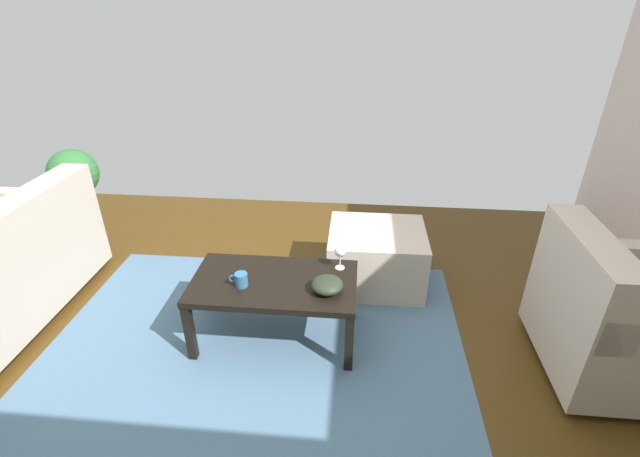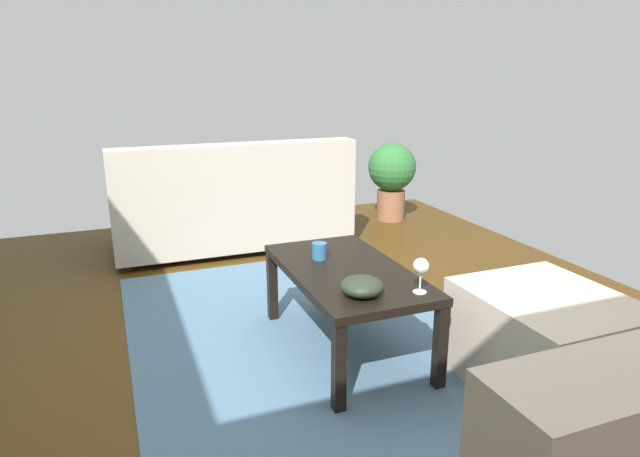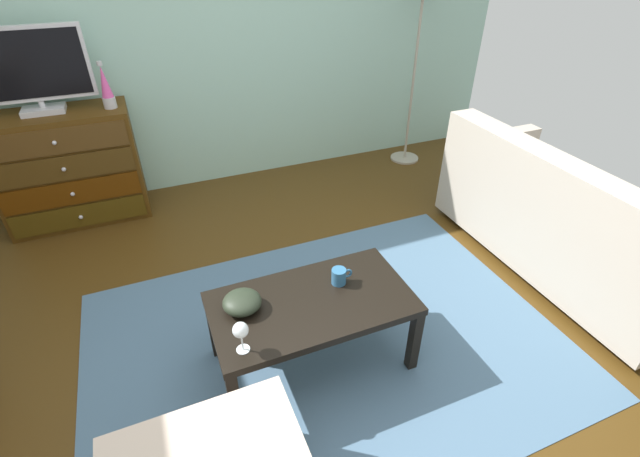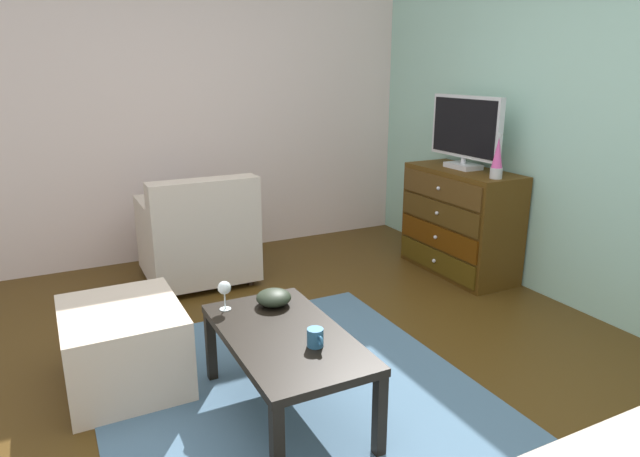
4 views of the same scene
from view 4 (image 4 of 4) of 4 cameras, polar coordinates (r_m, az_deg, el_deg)
name	(u,v)px [view 4 (image 4 of 4)]	position (r m, az deg, el deg)	size (l,w,h in m)	color
ground_plane	(329,393)	(3.09, 0.88, -16.63)	(5.73, 4.69, 0.05)	#483010
wall_accent_rear	(625,115)	(4.04, 28.95, 10.25)	(5.73, 0.12, 2.73)	#99C5B4
wall_plain_left	(190,101)	(5.07, -13.29, 12.64)	(0.12, 4.69, 2.73)	beige
area_rug	(311,419)	(2.85, -0.91, -19.08)	(2.60, 1.90, 0.01)	slate
dresser	(460,222)	(4.69, 14.22, 0.70)	(1.00, 0.49, 0.87)	#492E0C
tv	(465,130)	(4.60, 14.76, 9.76)	(0.76, 0.18, 0.58)	silver
lava_lamp	(497,159)	(4.25, 17.83, 6.87)	(0.09, 0.09, 0.33)	#B7B7BC
coffee_table	(285,343)	(2.71, -3.60, -11.72)	(1.00, 0.54, 0.43)	black
wine_glass	(224,289)	(2.92, -9.84, -6.14)	(0.07, 0.07, 0.16)	silver
mug	(316,338)	(2.55, -0.47, -11.19)	(0.11, 0.08, 0.08)	#2D628D
bowl_decorative	(274,298)	(2.97, -4.80, -7.11)	(0.19, 0.19, 0.08)	#242D20
armchair	(198,237)	(4.48, -12.48, -0.87)	(0.80, 0.81, 0.87)	#332319
ottoman	(124,346)	(3.20, -19.58, -11.35)	(0.70, 0.60, 0.44)	beige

